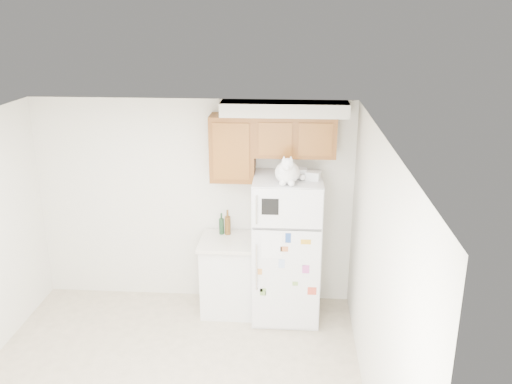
# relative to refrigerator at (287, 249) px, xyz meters

# --- Properties ---
(room_shell) EXTENTS (3.84, 4.04, 2.52)m
(room_shell) POSITION_rel_refrigerator_xyz_m (-1.01, -1.36, 0.82)
(room_shell) COLOR silver
(room_shell) RESTS_ON ground_plane
(refrigerator) EXTENTS (0.76, 0.78, 1.70)m
(refrigerator) POSITION_rel_refrigerator_xyz_m (0.00, 0.00, 0.00)
(refrigerator) COLOR white
(refrigerator) RESTS_ON ground_plane
(base_counter) EXTENTS (0.64, 0.64, 0.92)m
(base_counter) POSITION_rel_refrigerator_xyz_m (-0.69, 0.07, -0.39)
(base_counter) COLOR white
(base_counter) RESTS_ON ground_plane
(cat) EXTENTS (0.33, 0.48, 0.34)m
(cat) POSITION_rel_refrigerator_xyz_m (-0.01, -0.18, 0.98)
(cat) COLOR white
(cat) RESTS_ON refrigerator
(storage_box_back) EXTENTS (0.18, 0.14, 0.10)m
(storage_box_back) POSITION_rel_refrigerator_xyz_m (0.11, 0.04, 0.90)
(storage_box_back) COLOR white
(storage_box_back) RESTS_ON refrigerator
(storage_box_front) EXTENTS (0.17, 0.14, 0.09)m
(storage_box_front) POSITION_rel_refrigerator_xyz_m (0.27, -0.04, 0.89)
(storage_box_front) COLOR white
(storage_box_front) RESTS_ON refrigerator
(bottle_green) EXTENTS (0.06, 0.06, 0.26)m
(bottle_green) POSITION_rel_refrigerator_xyz_m (-0.78, 0.22, 0.20)
(bottle_green) COLOR #19381E
(bottle_green) RESTS_ON base_counter
(bottle_amber) EXTENTS (0.07, 0.07, 0.30)m
(bottle_amber) POSITION_rel_refrigerator_xyz_m (-0.70, 0.22, 0.22)
(bottle_amber) COLOR #593814
(bottle_amber) RESTS_ON base_counter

